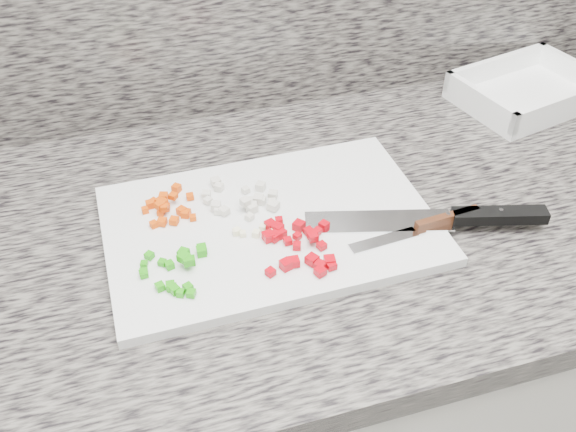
# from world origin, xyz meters

# --- Properties ---
(cabinet) EXTENTS (3.92, 0.62, 0.86)m
(cabinet) POSITION_xyz_m (0.00, 1.44, 0.43)
(cabinet) COLOR beige
(cabinet) RESTS_ON ground
(countertop) EXTENTS (3.96, 0.64, 0.04)m
(countertop) POSITION_xyz_m (0.00, 1.44, 0.88)
(countertop) COLOR #615C55
(countertop) RESTS_ON cabinet
(cutting_board) EXTENTS (0.44, 0.30, 0.01)m
(cutting_board) POSITION_xyz_m (-0.06, 1.42, 0.91)
(cutting_board) COLOR silver
(cutting_board) RESTS_ON countertop
(carrot_pile) EXTENTS (0.07, 0.09, 0.02)m
(carrot_pile) POSITION_xyz_m (-0.18, 1.48, 0.92)
(carrot_pile) COLOR #D34204
(carrot_pile) RESTS_ON cutting_board
(onion_pile) EXTENTS (0.11, 0.10, 0.02)m
(onion_pile) POSITION_xyz_m (-0.08, 1.46, 0.92)
(onion_pile) COLOR beige
(onion_pile) RESTS_ON cutting_board
(green_pepper_pile) EXTENTS (0.09, 0.09, 0.02)m
(green_pepper_pile) POSITION_xyz_m (-0.19, 1.36, 0.92)
(green_pepper_pile) COLOR #21980D
(green_pepper_pile) RESTS_ON cutting_board
(red_pepper_pile) EXTENTS (0.11, 0.12, 0.02)m
(red_pepper_pile) POSITION_xyz_m (-0.04, 1.36, 0.92)
(red_pepper_pile) COLOR #B2020E
(red_pepper_pile) RESTS_ON cutting_board
(garlic_pile) EXTENTS (0.06, 0.04, 0.01)m
(garlic_pile) POSITION_xyz_m (-0.08, 1.40, 0.92)
(garlic_pile) COLOR #F4EEBC
(garlic_pile) RESTS_ON cutting_board
(chef_knife) EXTENTS (0.33, 0.12, 0.02)m
(chef_knife) POSITION_xyz_m (0.19, 1.34, 0.92)
(chef_knife) COLOR silver
(chef_knife) RESTS_ON cutting_board
(paring_knife) EXTENTS (0.19, 0.03, 0.02)m
(paring_knife) POSITION_xyz_m (0.15, 1.34, 0.92)
(paring_knife) COLOR silver
(paring_knife) RESTS_ON cutting_board
(tray) EXTENTS (0.27, 0.22, 0.05)m
(tray) POSITION_xyz_m (0.47, 1.62, 0.92)
(tray) COLOR white
(tray) RESTS_ON countertop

